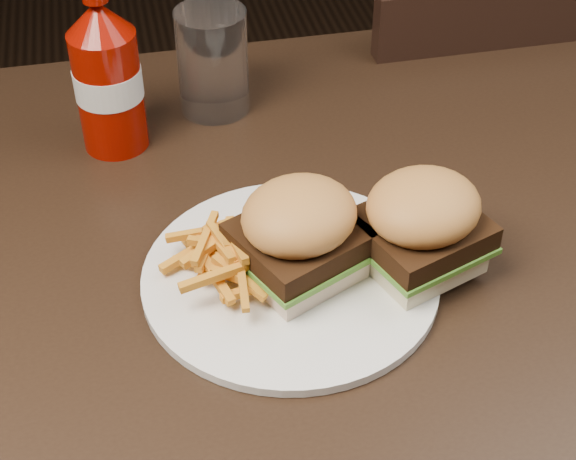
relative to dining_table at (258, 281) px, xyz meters
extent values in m
cube|color=black|center=(0.00, 0.00, 0.00)|extent=(1.20, 0.80, 0.04)
cube|color=black|center=(0.38, 0.50, -0.30)|extent=(0.38, 0.38, 0.04)
cylinder|color=white|center=(0.02, -0.03, 0.03)|extent=(0.26, 0.26, 0.01)
cube|color=beige|center=(0.03, -0.03, 0.04)|extent=(0.12, 0.11, 0.02)
cube|color=#F3E9BB|center=(0.13, -0.04, 0.04)|extent=(0.11, 0.11, 0.02)
cylinder|color=#820B02|center=(-0.11, 0.22, 0.08)|extent=(0.09, 0.09, 0.13)
cylinder|color=white|center=(0.00, 0.26, 0.08)|extent=(0.10, 0.10, 0.12)
camera|label=1|loc=(-0.09, -0.57, 0.55)|focal=55.00mm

